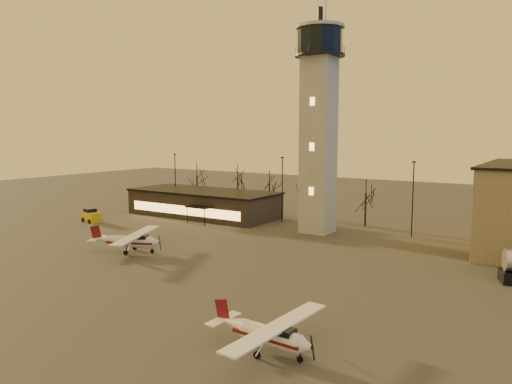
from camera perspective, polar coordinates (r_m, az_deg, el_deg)
ground at (r=46.42m, az=-9.80°, el=-10.76°), size 220.00×220.00×0.00m
control_tower at (r=69.29m, az=7.19°, el=8.78°), size 6.80×6.80×32.60m
terminal at (r=83.68m, az=-6.03°, el=-1.27°), size 25.40×12.20×4.30m
light_poles at (r=70.47m, az=7.78°, el=-0.16°), size 58.50×12.25×10.14m
tree_row at (r=84.28m, az=1.41°, el=1.42°), size 37.20×9.20×8.80m
cessna_front at (r=32.87m, az=1.94°, el=-16.48°), size 8.08×10.21×2.81m
cessna_rear at (r=60.04m, az=-13.81°, el=-5.73°), size 9.11×10.95×3.13m
service_cart at (r=81.96m, az=-18.30°, el=-2.72°), size 3.60×2.68×2.09m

